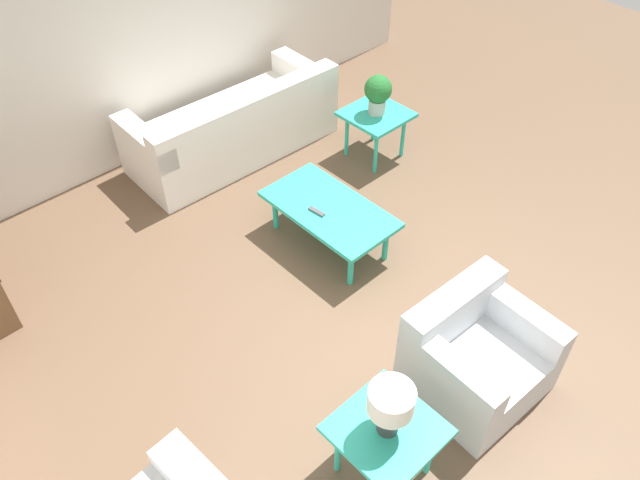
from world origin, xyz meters
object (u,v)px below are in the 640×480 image
Objects in this scene: sofa at (235,128)px; armchair at (474,355)px; table_lamp at (391,405)px; side_table_plant at (376,119)px; side_table_lamp at (386,434)px; potted_plant at (378,92)px; coffee_table at (329,211)px.

sofa is 2.41× the size of armchair.
sofa is 5.63× the size of table_lamp.
side_table_plant is 1.00× the size of side_table_lamp.
potted_plant is (-0.00, 0.00, 0.30)m from side_table_plant.
armchair is 1.77m from coffee_table.
potted_plant is at bearing 60.19° from armchair.
side_table_plant reaches higher than coffee_table.
potted_plant is at bearing 161.57° from side_table_plant.
potted_plant is at bearing -45.90° from side_table_lamp.
side_table_plant is 3.48m from side_table_lamp.
side_table_plant is 0.30m from potted_plant.
potted_plant reaches higher than table_lamp.
armchair is at bearing -87.99° from side_table_lamp.
side_table_plant is 1.54× the size of table_lamp.
sofa reaches higher than side_table_lamp.
side_table_lamp is 3.49m from potted_plant.
armchair is 1.52× the size of side_table_plant.
side_table_lamp is at bearing 0.00° from table_lamp.
armchair is 2.87m from potted_plant.
side_table_plant is at bearing -45.90° from table_lamp.
coffee_table is 1.42m from side_table_plant.
sofa is 1.68m from coffee_table.
side_table_lamp is 1.48× the size of potted_plant.
side_table_plant is at bearing 60.19° from armchair.
side_table_lamp is 0.33m from table_lamp.
side_table_plant is (-1.02, -1.02, 0.14)m from sofa.
potted_plant is (0.64, -1.26, 0.38)m from coffee_table.
sofa is 5.42× the size of potted_plant.
armchair reaches higher than coffee_table.
table_lamp is at bearing 145.32° from coffee_table.
table_lamp reaches higher than coffee_table.
potted_plant reaches higher than side_table_plant.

